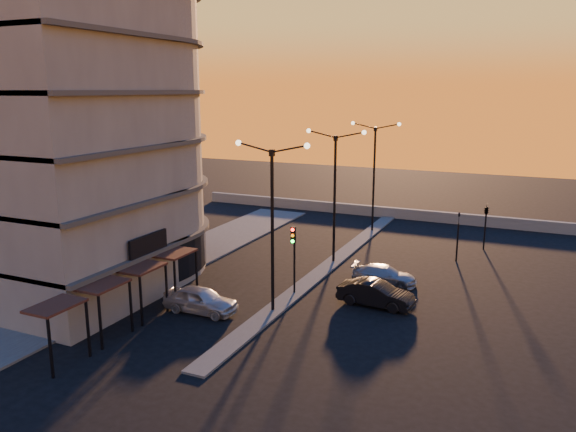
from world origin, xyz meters
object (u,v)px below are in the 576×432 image
at_px(streetlamp_mid, 335,186).
at_px(car_wagon, 384,275).
at_px(traffic_light_main, 294,249).
at_px(car_hatchback, 201,300).
at_px(car_sedan, 376,294).

bearing_deg(streetlamp_mid, car_wagon, -33.33).
distance_m(streetlamp_mid, car_wagon, 7.34).
height_order(traffic_light_main, car_hatchback, traffic_light_main).
bearing_deg(car_wagon, car_hatchback, 136.37).
xyz_separation_m(car_hatchback, car_sedan, (8.64, 4.95, -0.01)).
bearing_deg(traffic_light_main, car_wagon, 42.82).
xyz_separation_m(streetlamp_mid, car_hatchback, (-3.64, -11.72, -4.87)).
bearing_deg(car_sedan, car_hatchback, 123.98).
bearing_deg(traffic_light_main, car_hatchback, -128.36).
bearing_deg(streetlamp_mid, car_sedan, -53.56).
xyz_separation_m(streetlamp_mid, car_wagon, (4.50, -2.96, -4.99)).
xyz_separation_m(streetlamp_mid, car_sedan, (5.00, -6.77, -4.87)).
distance_m(car_hatchback, car_wagon, 11.96).
height_order(streetlamp_mid, car_wagon, streetlamp_mid).
bearing_deg(car_hatchback, car_sedan, -60.61).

